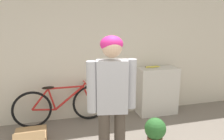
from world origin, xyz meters
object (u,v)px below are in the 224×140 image
banana (152,67)px  person (112,95)px  cardboard_box (31,139)px  bicycle (62,105)px  potted_plant (155,132)px

banana → person: bearing=-128.8°
banana → cardboard_box: size_ratio=0.61×
person → bicycle: size_ratio=1.00×
bicycle → potted_plant: size_ratio=3.47×
bicycle → cardboard_box: bicycle is taller
cardboard_box → potted_plant: (1.84, -0.64, 0.19)m
person → bicycle: 1.81m
banana → cardboard_box: 2.59m
person → potted_plant: bearing=33.8°
person → banana: 2.04m
potted_plant → bicycle: bearing=136.2°
bicycle → cardboard_box: (-0.53, -0.62, -0.27)m
cardboard_box → potted_plant: 1.95m
person → bicycle: (-0.54, 1.58, -0.69)m
person → potted_plant: person is taller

